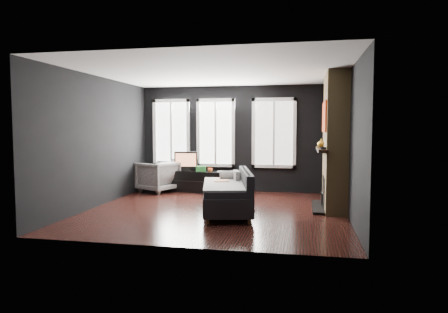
% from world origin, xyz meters
% --- Properties ---
extents(floor, '(5.00, 5.00, 0.00)m').
position_xyz_m(floor, '(0.00, 0.00, 0.00)').
color(floor, black).
rests_on(floor, ground).
extents(ceiling, '(5.00, 5.00, 0.00)m').
position_xyz_m(ceiling, '(0.00, 0.00, 2.70)').
color(ceiling, white).
rests_on(ceiling, ground).
extents(wall_back, '(5.00, 0.02, 2.70)m').
position_xyz_m(wall_back, '(0.00, 2.50, 1.35)').
color(wall_back, black).
rests_on(wall_back, ground).
extents(wall_left, '(0.02, 5.00, 2.70)m').
position_xyz_m(wall_left, '(-2.50, 0.00, 1.35)').
color(wall_left, black).
rests_on(wall_left, ground).
extents(wall_right, '(0.02, 5.00, 2.70)m').
position_xyz_m(wall_right, '(2.50, 0.00, 1.35)').
color(wall_right, black).
rests_on(wall_right, ground).
extents(windows, '(4.00, 0.16, 1.76)m').
position_xyz_m(windows, '(-0.45, 2.46, 2.38)').
color(windows, white).
rests_on(windows, wall_back).
extents(fireplace, '(0.70, 1.62, 2.70)m').
position_xyz_m(fireplace, '(2.30, 0.60, 1.35)').
color(fireplace, '#93724C').
rests_on(fireplace, floor).
extents(sofa, '(1.37, 2.10, 0.83)m').
position_xyz_m(sofa, '(0.26, -0.22, 0.42)').
color(sofa, '#262528').
rests_on(sofa, floor).
extents(stripe_pillow, '(0.18, 0.35, 0.34)m').
position_xyz_m(stripe_pillow, '(0.36, 0.26, 0.60)').
color(stripe_pillow, gray).
rests_on(stripe_pillow, sofa).
extents(armchair, '(1.06, 1.09, 0.86)m').
position_xyz_m(armchair, '(-1.95, 1.95, 0.43)').
color(armchair, silver).
rests_on(armchair, floor).
extents(media_console, '(1.60, 0.69, 0.53)m').
position_xyz_m(media_console, '(-1.04, 2.17, 0.27)').
color(media_console, black).
rests_on(media_console, floor).
extents(monitor, '(0.63, 0.17, 0.56)m').
position_xyz_m(monitor, '(-1.27, 2.20, 0.81)').
color(monitor, black).
rests_on(monitor, media_console).
extents(desk_fan, '(0.27, 0.27, 0.31)m').
position_xyz_m(desk_fan, '(-1.62, 2.25, 0.69)').
color(desk_fan, '#9A9A9A').
rests_on(desk_fan, media_console).
extents(mug, '(0.13, 0.11, 0.12)m').
position_xyz_m(mug, '(-0.60, 2.05, 0.59)').
color(mug, orange).
rests_on(mug, media_console).
extents(book, '(0.14, 0.06, 0.20)m').
position_xyz_m(book, '(-0.40, 2.15, 0.63)').
color(book, '#C7B299').
rests_on(book, media_console).
extents(storage_box, '(0.26, 0.18, 0.13)m').
position_xyz_m(storage_box, '(-0.86, 2.12, 0.60)').
color(storage_box, '#2B7F32').
rests_on(storage_box, media_console).
extents(mantel_vase, '(0.21, 0.21, 0.16)m').
position_xyz_m(mantel_vase, '(2.05, 1.05, 1.31)').
color(mantel_vase, gold).
rests_on(mantel_vase, fireplace).
extents(mantel_clock, '(0.14, 0.14, 0.04)m').
position_xyz_m(mantel_clock, '(2.05, 0.05, 1.25)').
color(mantel_clock, black).
rests_on(mantel_clock, fireplace).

